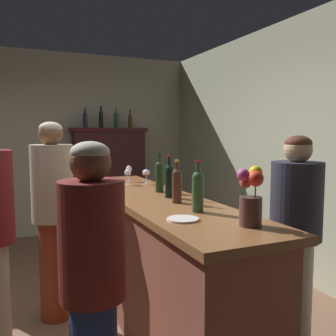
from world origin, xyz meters
TOP-DOWN VIEW (x-y plane):
  - floor at (0.00, 0.00)m, footprint 7.70×7.70m
  - wall_back at (0.00, 3.02)m, footprint 4.94×0.12m
  - wall_right at (2.47, 0.00)m, footprint 0.12×6.04m
  - bar_counter at (0.66, -0.19)m, footprint 0.65×2.80m
  - display_cabinet at (1.06, 2.75)m, footprint 1.18×0.37m
  - wine_bottle_syrah at (0.78, -0.02)m, footprint 0.07×0.07m
  - wine_bottle_pinot at (0.75, -0.29)m, footprint 0.07×0.07m
  - wine_bottle_rose at (0.71, -0.52)m, footprint 0.07×0.07m
  - wine_bottle_chardonnay at (0.70, -0.85)m, footprint 0.08×0.08m
  - wine_glass_front at (0.84, 0.47)m, footprint 0.07×0.07m
  - wine_glass_mid at (0.75, 0.75)m, footprint 0.06×0.06m
  - wine_glass_rear at (0.66, 0.51)m, footprint 0.06×0.06m
  - flower_arrangement at (0.79, -1.28)m, footprint 0.14×0.16m
  - cheese_plate at (0.51, -1.01)m, footprint 0.19×0.19m
  - display_bottle_left at (0.70, 2.75)m, footprint 0.07×0.07m
  - display_bottle_midleft at (0.95, 2.75)m, footprint 0.06×0.06m
  - display_bottle_center at (1.18, 2.75)m, footprint 0.06×0.06m
  - display_bottle_midright at (1.42, 2.75)m, footprint 0.06×0.06m
  - patron_by_cabinet at (-0.06, -1.18)m, footprint 0.32×0.32m
  - patron_redhead at (-0.08, 0.24)m, footprint 0.34×0.34m
  - bartender at (1.53, -0.84)m, footprint 0.38×0.38m

SIDE VIEW (x-z plane):
  - floor at x=0.00m, z-range 0.00..0.00m
  - bar_counter at x=0.66m, z-range 0.00..1.08m
  - bartender at x=1.53m, z-range 0.07..1.63m
  - patron_by_cabinet at x=-0.06m, z-range 0.08..1.63m
  - display_cabinet at x=1.06m, z-range 0.04..1.69m
  - patron_redhead at x=-0.08m, z-range 0.09..1.76m
  - cheese_plate at x=0.51m, z-range 1.07..1.08m
  - wine_glass_front at x=0.84m, z-range 1.11..1.26m
  - wine_glass_rear at x=0.66m, z-range 1.11..1.26m
  - wine_glass_mid at x=0.75m, z-range 1.11..1.27m
  - wine_bottle_rose at x=0.71m, z-range 1.06..1.37m
  - wine_bottle_pinot at x=0.75m, z-range 1.05..1.39m
  - wine_bottle_chardonnay at x=0.70m, z-range 1.05..1.39m
  - wine_bottle_syrah at x=0.78m, z-range 1.05..1.39m
  - flower_arrangement at x=0.79m, z-range 1.06..1.40m
  - wall_back at x=0.00m, z-range 0.00..2.80m
  - wall_right at x=2.47m, z-range 0.00..2.80m
  - display_bottle_midright at x=1.42m, z-range 1.63..1.92m
  - display_bottle_left at x=0.70m, z-range 1.63..1.94m
  - display_bottle_center at x=1.18m, z-range 1.64..1.94m
  - display_bottle_midleft at x=0.95m, z-range 1.63..1.96m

